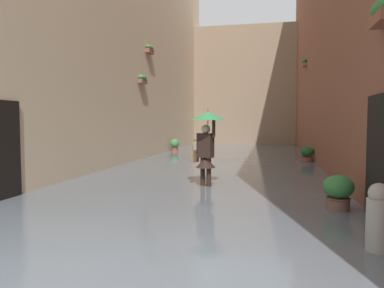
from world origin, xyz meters
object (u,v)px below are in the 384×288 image
Objects in this scene: potted_plant_near_left at (307,155)px; mooring_bollard at (378,221)px; potted_plant_mid_right at (175,145)px; potted_plant_mid_left at (338,192)px; person_wading at (207,135)px.

potted_plant_near_left is 0.73× the size of mooring_bollard.
potted_plant_mid_right is 16.35m from mooring_bollard.
potted_plant_mid_left is 0.77× the size of mooring_bollard.
mooring_bollard is (-2.95, 4.25, -0.91)m from person_wading.
potted_plant_near_left is (-6.73, 4.18, -0.03)m from potted_plant_mid_right.
person_wading is 2.92× the size of potted_plant_near_left.
person_wading is at bearing 64.66° from potted_plant_near_left.
person_wading is 11.36m from potted_plant_mid_right.
potted_plant_mid_right reaches higher than potted_plant_near_left.
mooring_bollard is at bearing 124.76° from person_wading.
potted_plant_near_left is 10.79m from mooring_bollard.
person_wading reaches higher than potted_plant_mid_left.
mooring_bollard is (0.15, 10.79, 0.10)m from potted_plant_near_left.
potted_plant_mid_left is at bearing -87.64° from mooring_bollard.
mooring_bollard is (-6.58, 14.97, 0.07)m from potted_plant_mid_right.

